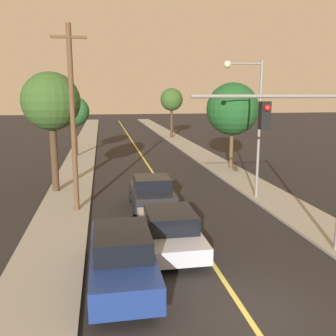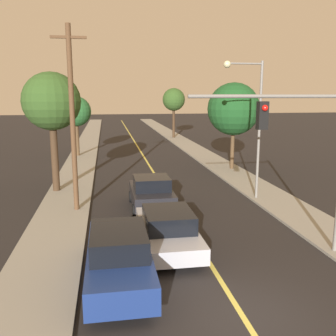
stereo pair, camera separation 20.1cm
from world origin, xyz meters
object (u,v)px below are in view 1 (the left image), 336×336
streetlamp_right (251,112)px  utility_pole_left (73,117)px  car_near_lane_front (170,229)px  car_near_lane_second (152,193)px  tree_left_far (74,112)px  tree_left_near (51,102)px  tree_right_far (172,100)px  tree_right_near (233,109)px  traffic_signal_mast (309,142)px  car_outer_lane_front (122,255)px

streetlamp_right → utility_pole_left: (-8.97, -0.59, -0.15)m
car_near_lane_front → car_near_lane_second: size_ratio=1.21×
car_near_lane_front → utility_pole_left: 7.34m
car_near_lane_front → tree_left_far: (-4.75, 21.79, 3.33)m
tree_left_near → tree_right_far: 28.05m
tree_right_far → tree_right_near: bearing=-88.2°
car_near_lane_front → utility_pole_left: utility_pole_left is taller
car_near_lane_front → tree_right_far: (6.46, 34.54, 4.16)m
tree_right_near → streetlamp_right: bearing=-103.0°
car_near_lane_front → utility_pole_left: size_ratio=0.56×
car_near_lane_second → tree_left_near: 7.80m
tree_left_near → tree_left_far: bearing=88.5°
car_near_lane_front → streetlamp_right: 8.72m
traffic_signal_mast → streetlamp_right: 7.20m
tree_left_near → car_near_lane_second: bearing=-38.0°
car_near_lane_second → tree_right_far: tree_right_far is taller
tree_right_far → traffic_signal_mast: bearing=-93.1°
streetlamp_right → car_near_lane_front: bearing=-133.2°
car_near_lane_front → tree_right_near: size_ratio=0.75×
tree_left_far → tree_right_near: 14.45m
car_near_lane_front → streetlamp_right: bearing=46.8°
car_near_lane_front → utility_pole_left: bearing=125.9°
streetlamp_right → tree_left_far: size_ratio=1.34×
car_outer_lane_front → tree_right_near: size_ratio=0.81×
traffic_signal_mast → utility_pole_left: 10.46m
tree_right_near → car_near_lane_second: bearing=-129.7°
tree_left_far → tree_right_far: 17.00m
streetlamp_right → tree_right_far: (1.15, 28.88, 0.16)m
streetlamp_right → tree_left_near: 10.93m
car_near_lane_second → traffic_signal_mast: size_ratio=0.69×
car_near_lane_second → tree_left_near: tree_left_near is taller
tree_left_near → traffic_signal_mast: bearing=-47.5°
car_near_lane_front → car_outer_lane_front: car_outer_lane_front is taller
car_outer_lane_front → utility_pole_left: bearing=103.7°
traffic_signal_mast → car_outer_lane_front: bearing=-172.6°
car_outer_lane_front → car_near_lane_second: bearing=75.6°
car_near_lane_second → streetlamp_right: 6.64m
utility_pole_left → car_outer_lane_front: bearing=-76.3°
car_near_lane_second → car_outer_lane_front: car_outer_lane_front is taller
car_near_lane_front → car_near_lane_second: 5.01m
utility_pole_left → tree_right_far: 31.17m
tree_right_far → car_outer_lane_front: bearing=-102.7°
streetlamp_right → tree_right_near: bearing=77.0°
car_near_lane_front → tree_right_near: (7.13, 13.59, 3.80)m
car_near_lane_front → tree_right_near: 15.81m
car_outer_lane_front → traffic_signal_mast: traffic_signal_mast is taller
car_outer_lane_front → tree_right_near: bearing=60.4°
streetlamp_right → utility_pole_left: utility_pole_left is taller
traffic_signal_mast → tree_left_near: bearing=132.5°
car_near_lane_front → tree_right_far: bearing=79.4°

